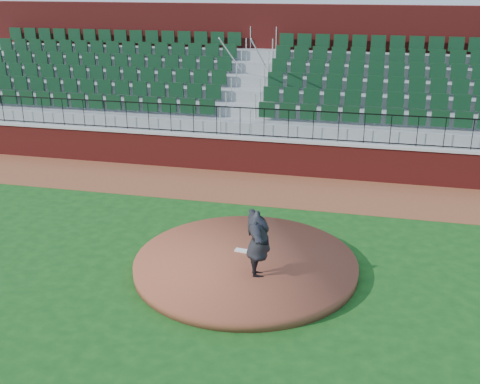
# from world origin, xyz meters

# --- Properties ---
(ground) EXTENTS (90.00, 90.00, 0.00)m
(ground) POSITION_xyz_m (0.00, 0.00, 0.00)
(ground) COLOR #144614
(ground) RESTS_ON ground
(warning_track) EXTENTS (34.00, 3.20, 0.01)m
(warning_track) POSITION_xyz_m (0.00, 5.40, 0.01)
(warning_track) COLOR brown
(warning_track) RESTS_ON ground
(field_wall) EXTENTS (34.00, 0.35, 1.20)m
(field_wall) POSITION_xyz_m (0.00, 7.00, 0.60)
(field_wall) COLOR maroon
(field_wall) RESTS_ON ground
(wall_cap) EXTENTS (34.00, 0.45, 0.10)m
(wall_cap) POSITION_xyz_m (0.00, 7.00, 1.25)
(wall_cap) COLOR #B7B7B7
(wall_cap) RESTS_ON field_wall
(wall_railing) EXTENTS (34.00, 0.05, 1.00)m
(wall_railing) POSITION_xyz_m (0.00, 7.00, 1.80)
(wall_railing) COLOR black
(wall_railing) RESTS_ON wall_cap
(seating_stands) EXTENTS (34.00, 5.10, 4.60)m
(seating_stands) POSITION_xyz_m (0.00, 9.72, 2.30)
(seating_stands) COLOR gray
(seating_stands) RESTS_ON ground
(concourse_wall) EXTENTS (34.00, 0.50, 5.50)m
(concourse_wall) POSITION_xyz_m (0.00, 12.52, 2.75)
(concourse_wall) COLOR maroon
(concourse_wall) RESTS_ON ground
(pitchers_mound) EXTENTS (5.29, 5.29, 0.25)m
(pitchers_mound) POSITION_xyz_m (0.53, -0.18, 0.12)
(pitchers_mound) COLOR brown
(pitchers_mound) RESTS_ON ground
(pitching_rubber) EXTENTS (0.63, 0.24, 0.04)m
(pitching_rubber) POSITION_xyz_m (0.48, 0.20, 0.27)
(pitching_rubber) COLOR white
(pitching_rubber) RESTS_ON pitchers_mound
(pitcher) EXTENTS (1.06, 2.00, 1.57)m
(pitcher) POSITION_xyz_m (0.96, -0.86, 1.04)
(pitcher) COLOR black
(pitcher) RESTS_ON pitchers_mound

